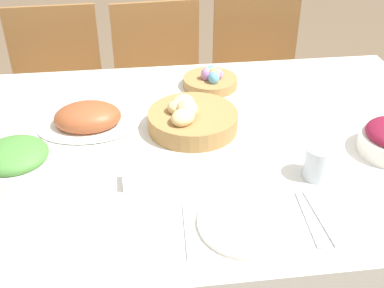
# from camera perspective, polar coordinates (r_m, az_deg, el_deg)

# --- Properties ---
(dining_table) EXTENTS (1.72, 1.09, 0.76)m
(dining_table) POSITION_cam_1_polar(r_m,az_deg,el_deg) (1.66, -0.86, -10.71)
(dining_table) COLOR silver
(dining_table) RESTS_ON ground
(chair_far_left) EXTENTS (0.43, 0.43, 0.87)m
(chair_far_left) POSITION_cam_1_polar(r_m,az_deg,el_deg) (2.38, -15.57, 5.45)
(chair_far_left) COLOR olive
(chair_far_left) RESTS_ON ground
(chair_far_right) EXTENTS (0.44, 0.44, 0.87)m
(chair_far_right) POSITION_cam_1_polar(r_m,az_deg,el_deg) (2.42, 7.77, 6.94)
(chair_far_right) COLOR olive
(chair_far_right) RESTS_ON ground
(chair_far_center) EXTENTS (0.45, 0.45, 0.87)m
(chair_far_center) POSITION_cam_1_polar(r_m,az_deg,el_deg) (2.35, -3.68, 6.34)
(chair_far_center) COLOR olive
(chair_far_center) RESTS_ON ground
(bread_basket) EXTENTS (0.28, 0.28, 0.11)m
(bread_basket) POSITION_cam_1_polar(r_m,az_deg,el_deg) (1.46, -0.10, 3.03)
(bread_basket) COLOR #9E7542
(bread_basket) RESTS_ON dining_table
(egg_basket) EXTENTS (0.19, 0.19, 0.08)m
(egg_basket) POSITION_cam_1_polar(r_m,az_deg,el_deg) (1.73, 2.22, 7.64)
(egg_basket) COLOR #9E7542
(egg_basket) RESTS_ON dining_table
(ham_platter) EXTENTS (0.32, 0.22, 0.09)m
(ham_platter) POSITION_cam_1_polar(r_m,az_deg,el_deg) (1.52, -12.23, 2.95)
(ham_platter) COLOR silver
(ham_platter) RESTS_ON dining_table
(green_salad_bowl) EXTENTS (0.21, 0.21, 0.10)m
(green_salad_bowl) POSITION_cam_1_polar(r_m,az_deg,el_deg) (1.34, -20.14, -2.00)
(green_salad_bowl) COLOR silver
(green_salad_bowl) RESTS_ON dining_table
(dinner_plate) EXTENTS (0.24, 0.24, 0.01)m
(dinner_plate) POSITION_cam_1_polar(r_m,az_deg,el_deg) (1.14, 6.66, -9.28)
(dinner_plate) COLOR silver
(dinner_plate) RESTS_ON dining_table
(fork) EXTENTS (0.02, 0.20, 0.00)m
(fork) POSITION_cam_1_polar(r_m,az_deg,el_deg) (1.12, -0.63, -10.06)
(fork) COLOR #B7B7BC
(fork) RESTS_ON dining_table
(knife) EXTENTS (0.02, 0.20, 0.00)m
(knife) POSITION_cam_1_polar(r_m,az_deg,el_deg) (1.18, 13.53, -8.58)
(knife) COLOR #B7B7BC
(knife) RESTS_ON dining_table
(spoon) EXTENTS (0.02, 0.20, 0.00)m
(spoon) POSITION_cam_1_polar(r_m,az_deg,el_deg) (1.19, 14.90, -8.40)
(spoon) COLOR #B7B7BC
(spoon) RESTS_ON dining_table
(drinking_cup) EXTENTS (0.08, 0.08, 0.09)m
(drinking_cup) POSITION_cam_1_polar(r_m,az_deg,el_deg) (1.30, 14.82, -2.09)
(drinking_cup) COLOR silver
(drinking_cup) RESTS_ON dining_table
(butter_dish) EXTENTS (0.10, 0.06, 0.03)m
(butter_dish) POSITION_cam_1_polar(r_m,az_deg,el_deg) (1.25, -5.81, -4.12)
(butter_dish) COLOR silver
(butter_dish) RESTS_ON dining_table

